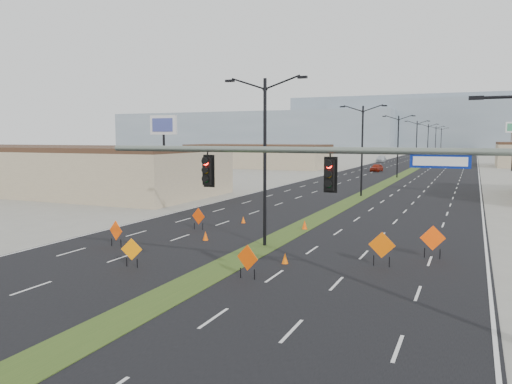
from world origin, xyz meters
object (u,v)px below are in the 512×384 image
at_px(streetlight_4, 428,142).
at_px(construction_sign_1, 132,250).
at_px(streetlight_2, 398,144).
at_px(construction_sign_3, 247,259).
at_px(car_mid, 449,164).
at_px(construction_sign_0, 116,232).
at_px(streetlight_0, 265,157).
at_px(streetlight_3, 416,143).
at_px(streetlight_6, 441,140).
at_px(streetlight_5, 436,141).
at_px(construction_sign_4, 382,246).
at_px(car_far, 381,159).
at_px(cone_1, 285,258).
at_px(streetlight_1, 362,148).
at_px(car_left, 377,168).
at_px(cone_3, 243,220).
at_px(cone_0, 205,236).
at_px(signal_mast, 382,189).
at_px(pole_sign_west, 164,132).
at_px(construction_sign_2, 198,217).
at_px(cone_2, 305,225).
at_px(construction_sign_5, 433,239).

bearing_deg(streetlight_4, construction_sign_1, -92.04).
bearing_deg(streetlight_2, construction_sign_3, -88.18).
relative_size(car_mid, construction_sign_0, 2.51).
distance_m(streetlight_0, streetlight_3, 84.00).
bearing_deg(streetlight_6, construction_sign_0, -92.70).
height_order(streetlight_5, construction_sign_4, streetlight_5).
height_order(streetlight_0, car_far, streetlight_0).
relative_size(construction_sign_4, cone_1, 3.10).
xyz_separation_m(streetlight_1, streetlight_4, (0.00, 84.00, 0.00)).
xyz_separation_m(car_left, construction_sign_4, (13.03, -71.74, 0.32)).
xyz_separation_m(car_left, cone_3, (1.11, -62.86, -0.47)).
bearing_deg(streetlight_1, cone_0, -98.30).
height_order(signal_mast, streetlight_4, streetlight_4).
xyz_separation_m(streetlight_3, car_mid, (6.37, 6.27, -4.76)).
height_order(cone_0, pole_sign_west, pole_sign_west).
xyz_separation_m(car_left, pole_sign_west, (-11.37, -54.93, 6.34)).
bearing_deg(construction_sign_1, streetlight_1, 68.33).
xyz_separation_m(car_left, construction_sign_2, (-0.68, -66.58, 0.18)).
height_order(cone_0, cone_2, cone_2).
height_order(streetlight_1, construction_sign_0, streetlight_1).
relative_size(streetlight_6, construction_sign_3, 6.18).
bearing_deg(construction_sign_3, car_mid, 102.43).
height_order(streetlight_6, car_left, streetlight_6).
bearing_deg(cone_3, cone_0, -85.66).
xyz_separation_m(streetlight_1, streetlight_3, (0.00, 56.00, 0.00)).
xyz_separation_m(streetlight_5, cone_1, (2.63, -143.55, -5.13)).
bearing_deg(signal_mast, construction_sign_0, 159.55).
height_order(streetlight_0, construction_sign_3, streetlight_0).
height_order(streetlight_4, car_left, streetlight_4).
bearing_deg(streetlight_3, streetlight_1, -90.00).
xyz_separation_m(car_mid, construction_sign_5, (3.19, -89.52, 0.42)).
bearing_deg(construction_sign_1, construction_sign_2, 86.90).
bearing_deg(streetlight_6, car_far, -101.00).
xyz_separation_m(streetlight_1, construction_sign_5, (9.56, -27.25, -4.34)).
xyz_separation_m(streetlight_6, cone_2, (0.54, -161.89, -5.08)).
xyz_separation_m(streetlight_3, construction_sign_0, (-8.10, -87.79, -4.48)).
relative_size(streetlight_3, car_far, 1.81).
height_order(construction_sign_5, cone_3, construction_sign_5).
relative_size(construction_sign_5, pole_sign_west, 0.21).
distance_m(construction_sign_3, cone_1, 3.44).
height_order(car_left, car_far, car_far).
xyz_separation_m(car_left, cone_1, (8.34, -73.19, -0.45)).
height_order(streetlight_2, streetlight_6, same).
bearing_deg(streetlight_2, streetlight_5, 90.00).
relative_size(car_left, cone_3, 8.06).
bearing_deg(pole_sign_west, construction_sign_5, -31.55).
relative_size(streetlight_5, construction_sign_3, 6.18).
height_order(streetlight_0, cone_2, streetlight_0).
bearing_deg(construction_sign_2, signal_mast, -28.50).
bearing_deg(streetlight_4, car_left, -97.68).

